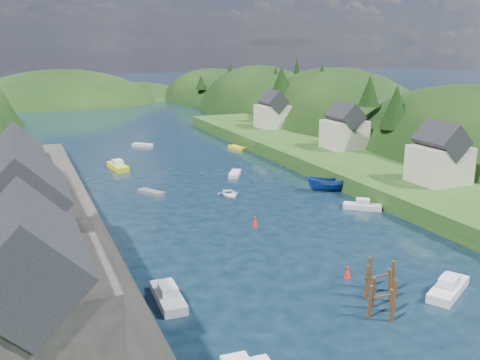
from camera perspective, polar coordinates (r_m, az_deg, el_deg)
name	(u,v)px	position (r m, az deg, el deg)	size (l,w,h in m)	color
ground	(189,173)	(89.29, -5.51, 0.76)	(600.00, 600.00, 0.00)	black
hillside_right	(335,163)	(132.11, 10.08, 1.79)	(36.00, 245.56, 48.00)	black
far_hills	(93,129)	(211.04, -15.40, 5.25)	(103.00, 68.00, 44.00)	black
hill_trees	(166,97)	(101.64, -7.93, 8.73)	(89.73, 147.07, 12.26)	black
quay_left	(48,251)	(56.56, -19.77, -7.19)	(12.00, 110.00, 2.00)	#2D2B28
quayside_buildings	(24,243)	(41.66, -22.00, -6.20)	(8.00, 35.84, 12.90)	#2D2B28
boat_sheds	(18,170)	(73.58, -22.57, 0.96)	(7.00, 21.00, 7.50)	#2D2D30
terrace_right	(350,165)	(91.00, 11.63, 1.56)	(16.00, 120.00, 2.40)	#234719
right_bank_cottages	(339,129)	(98.57, 10.48, 5.34)	(9.00, 59.24, 8.41)	beige
piling_cluster_near	(382,302)	(44.85, 14.91, -12.47)	(2.84, 2.69, 3.32)	#382314
piling_cluster_far	(380,282)	(48.10, 14.69, -10.44)	(3.27, 3.05, 3.48)	#382314
channel_buoy_near	(347,272)	(50.94, 11.38, -9.65)	(0.70, 0.70, 1.10)	red
channel_buoy_far	(255,222)	(63.47, 1.62, -4.45)	(0.70, 0.70, 1.10)	red
moored_boats	(277,209)	(67.82, 3.92, -3.09)	(35.28, 89.37, 2.40)	silver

